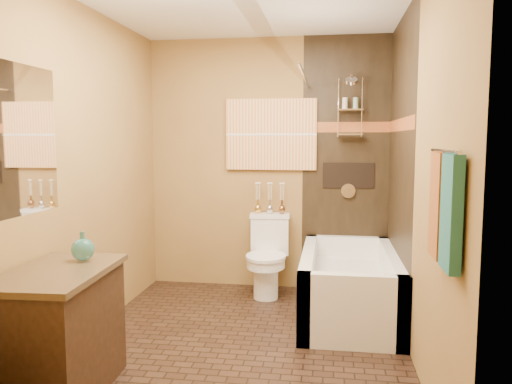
% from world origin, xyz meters
% --- Properties ---
extents(floor, '(3.00, 3.00, 0.00)m').
position_xyz_m(floor, '(0.00, 0.00, 0.00)').
color(floor, black).
rests_on(floor, ground).
extents(wall_left, '(0.02, 3.00, 2.50)m').
position_xyz_m(wall_left, '(-1.20, 0.00, 1.25)').
color(wall_left, olive).
rests_on(wall_left, floor).
extents(wall_right, '(0.02, 3.00, 2.50)m').
position_xyz_m(wall_right, '(1.20, 0.00, 1.25)').
color(wall_right, olive).
rests_on(wall_right, floor).
extents(wall_back, '(2.40, 0.02, 2.50)m').
position_xyz_m(wall_back, '(0.00, 1.50, 1.25)').
color(wall_back, olive).
rests_on(wall_back, floor).
extents(wall_front, '(2.40, 0.02, 2.50)m').
position_xyz_m(wall_front, '(0.00, -1.50, 1.25)').
color(wall_front, olive).
rests_on(wall_front, floor).
extents(alcove_tile_back, '(0.85, 0.01, 2.50)m').
position_xyz_m(alcove_tile_back, '(0.78, 1.49, 1.25)').
color(alcove_tile_back, black).
rests_on(alcove_tile_back, wall_back).
extents(alcove_tile_right, '(0.01, 1.50, 2.50)m').
position_xyz_m(alcove_tile_right, '(1.19, 0.75, 1.25)').
color(alcove_tile_right, black).
rests_on(alcove_tile_right, wall_right).
extents(mosaic_band_back, '(0.85, 0.01, 0.10)m').
position_xyz_m(mosaic_band_back, '(0.78, 1.48, 1.62)').
color(mosaic_band_back, maroon).
rests_on(mosaic_band_back, alcove_tile_back).
extents(mosaic_band_right, '(0.01, 1.50, 0.10)m').
position_xyz_m(mosaic_band_right, '(1.18, 0.75, 1.62)').
color(mosaic_band_right, maroon).
rests_on(mosaic_band_right, alcove_tile_right).
extents(alcove_niche, '(0.50, 0.01, 0.25)m').
position_xyz_m(alcove_niche, '(0.80, 1.48, 1.15)').
color(alcove_niche, black).
rests_on(alcove_niche, alcove_tile_back).
extents(shower_fixtures, '(0.24, 0.33, 1.16)m').
position_xyz_m(shower_fixtures, '(0.80, 1.38, 1.67)').
color(shower_fixtures, silver).
rests_on(shower_fixtures, floor).
extents(curtain_rod, '(0.03, 1.55, 0.03)m').
position_xyz_m(curtain_rod, '(0.40, 0.75, 2.02)').
color(curtain_rod, silver).
rests_on(curtain_rod, wall_back).
extents(towel_bar, '(0.02, 0.55, 0.02)m').
position_xyz_m(towel_bar, '(1.15, -1.05, 1.45)').
color(towel_bar, silver).
rests_on(towel_bar, wall_right).
extents(towel_teal, '(0.05, 0.22, 0.52)m').
position_xyz_m(towel_teal, '(1.16, -1.18, 1.18)').
color(towel_teal, '#1B5B52').
rests_on(towel_teal, towel_bar).
extents(towel_rust, '(0.05, 0.22, 0.52)m').
position_xyz_m(towel_rust, '(1.16, -0.92, 1.18)').
color(towel_rust, brown).
rests_on(towel_rust, towel_bar).
extents(sunset_painting, '(0.90, 0.04, 0.70)m').
position_xyz_m(sunset_painting, '(0.04, 1.48, 1.55)').
color(sunset_painting, orange).
rests_on(sunset_painting, wall_back).
extents(vanity_mirror, '(0.01, 1.00, 0.90)m').
position_xyz_m(vanity_mirror, '(-1.19, -0.87, 1.50)').
color(vanity_mirror, white).
rests_on(vanity_mirror, wall_left).
extents(bathtub, '(0.80, 1.50, 0.55)m').
position_xyz_m(bathtub, '(0.80, 0.75, 0.22)').
color(bathtub, white).
rests_on(bathtub, floor).
extents(toilet, '(0.40, 0.59, 0.77)m').
position_xyz_m(toilet, '(0.04, 1.22, 0.39)').
color(toilet, white).
rests_on(toilet, floor).
extents(vanity, '(0.57, 0.88, 0.76)m').
position_xyz_m(vanity, '(-0.92, -0.87, 0.38)').
color(vanity, black).
rests_on(vanity, floor).
extents(teal_bottle, '(0.14, 0.14, 0.22)m').
position_xyz_m(teal_bottle, '(-0.87, -0.65, 0.85)').
color(teal_bottle, '#27776F').
rests_on(teal_bottle, vanity).
extents(bud_vases, '(0.30, 0.06, 0.30)m').
position_xyz_m(bud_vases, '(0.04, 1.39, 0.93)').
color(bud_vases, gold).
rests_on(bud_vases, toilet).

